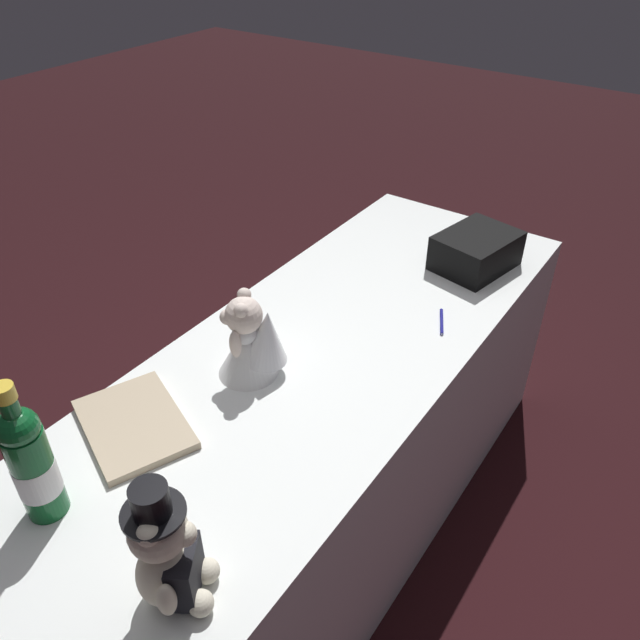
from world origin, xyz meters
The scene contains 8 objects.
ground_plane centered at (0.00, 0.00, 0.00)m, with size 12.00×12.00×0.00m, color black.
reception_table centered at (0.00, 0.00, 0.38)m, with size 2.01×0.72×0.76m, color white.
teddy_bear_groom centered at (0.75, 0.20, 0.88)m, with size 0.15×0.15×0.30m.
teddy_bear_bride centered at (0.18, -0.09, 0.87)m, with size 0.20×0.21×0.24m.
champagne_bottle centered at (0.77, -0.16, 0.91)m, with size 0.09×0.09×0.34m.
signing_pen centered at (-0.30, 0.23, 0.77)m, with size 0.12×0.07×0.01m.
gift_case_black centered at (-0.66, 0.17, 0.82)m, with size 0.30×0.25×0.12m.
guestbook centered at (0.50, -0.19, 0.77)m, with size 0.22×0.30×0.02m, color tan.
Camera 1 is at (1.13, 0.79, 1.86)m, focal length 35.38 mm.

